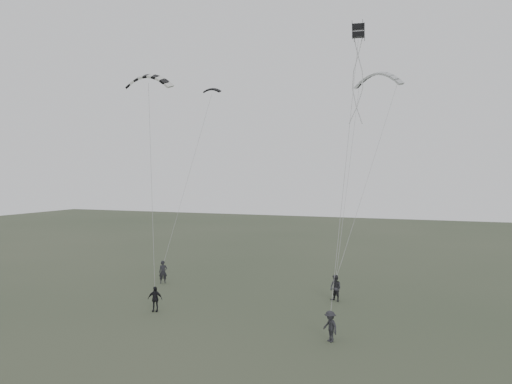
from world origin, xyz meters
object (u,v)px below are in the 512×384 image
(kite_dark_small, at_px, (212,89))
(flyer_left, at_px, (163,272))
(flyer_right, at_px, (336,288))
(kite_pale_large, at_px, (378,74))
(flyer_center, at_px, (155,299))
(flyer_far, at_px, (330,326))
(kite_striped, at_px, (148,76))
(kite_box, at_px, (358,31))

(kite_dark_small, bearing_deg, flyer_left, -112.47)
(flyer_right, height_order, kite_pale_large, kite_pale_large)
(flyer_center, bearing_deg, kite_pale_large, 34.27)
(flyer_left, height_order, flyer_far, flyer_left)
(flyer_center, bearing_deg, kite_striped, 110.17)
(kite_pale_large, bearing_deg, flyer_center, -118.69)
(kite_pale_large, xyz_separation_m, kite_striped, (-13.66, -10.64, -1.17))
(flyer_right, distance_m, kite_striped, 18.69)
(flyer_right, distance_m, kite_pale_large, 17.02)
(flyer_center, distance_m, kite_striped, 14.63)
(kite_dark_small, bearing_deg, flyer_center, -88.90)
(flyer_left, distance_m, kite_dark_small, 15.68)
(kite_striped, bearing_deg, flyer_center, -67.10)
(flyer_left, xyz_separation_m, flyer_right, (13.28, -0.64, 0.00))
(flyer_center, height_order, kite_dark_small, kite_dark_small)
(flyer_far, relative_size, kite_pale_large, 0.41)
(flyer_far, bearing_deg, kite_box, 126.11)
(flyer_far, xyz_separation_m, kite_box, (0.42, 4.99, 15.63))
(kite_pale_large, bearing_deg, flyer_far, -80.61)
(flyer_center, distance_m, kite_pale_large, 23.45)
(kite_dark_small, distance_m, kite_box, 16.60)
(flyer_far, bearing_deg, kite_striped, -158.81)
(flyer_left, relative_size, kite_pale_large, 0.46)
(flyer_left, bearing_deg, kite_box, -48.48)
(flyer_center, distance_m, kite_dark_small, 19.47)
(kite_striped, bearing_deg, flyer_right, -0.63)
(flyer_left, relative_size, flyer_center, 1.13)
(flyer_right, height_order, flyer_far, flyer_right)
(flyer_center, relative_size, kite_pale_large, 0.40)
(kite_dark_small, bearing_deg, kite_pale_large, -3.98)
(flyer_center, bearing_deg, flyer_far, -25.10)
(flyer_center, height_order, kite_box, kite_box)
(flyer_center, relative_size, kite_striped, 0.48)
(kite_pale_large, xyz_separation_m, kite_box, (0.27, -10.50, 0.43))
(flyer_center, xyz_separation_m, kite_dark_small, (-2.37, 12.62, 14.64))
(kite_striped, distance_m, kite_box, 14.02)
(flyer_left, bearing_deg, kite_striped, -107.39)
(kite_striped, bearing_deg, flyer_far, -34.10)
(flyer_right, relative_size, flyer_center, 1.14)
(kite_dark_small, relative_size, kite_box, 2.01)
(kite_pale_large, height_order, kite_box, kite_pale_large)
(kite_striped, bearing_deg, kite_pale_large, 23.58)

